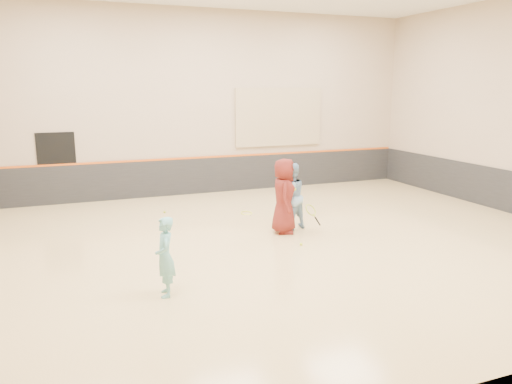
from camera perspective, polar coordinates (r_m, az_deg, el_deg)
name	(u,v)px	position (r m, az deg, el deg)	size (l,w,h in m)	color
room	(271,209)	(11.31, 1.76, -1.98)	(15.04, 12.04, 6.22)	tan
wainscot_back	(202,176)	(16.89, -6.19, 1.87)	(14.90, 0.04, 1.20)	#232326
accent_stripe	(202,157)	(16.78, -6.23, 3.95)	(14.90, 0.03, 0.06)	#D85914
acoustic_panel	(279,117)	(17.58, 2.63, 8.56)	(3.20, 0.08, 2.00)	tan
doorway	(58,169)	(16.26, -21.74, 2.49)	(1.10, 0.05, 2.20)	black
girl	(165,257)	(8.70, -10.35, -7.30)	(0.51, 0.33, 1.39)	#6DBCBD
instructor	(291,196)	(12.51, 3.97, -0.51)	(0.82, 0.64, 1.69)	#85AECE
young_man	(284,196)	(12.19, 3.20, -0.45)	(0.90, 0.59, 1.84)	maroon
held_racket	(311,210)	(12.41, 6.27, -2.06)	(0.50, 0.50, 0.59)	#AEC72B
spare_racket	(246,211)	(14.17, -1.10, -2.23)	(0.73, 0.73, 0.12)	yellow
ball_under_racket	(301,244)	(11.42, 5.17, -5.95)	(0.07, 0.07, 0.07)	#E1EF37
ball_in_hand	(295,189)	(12.06, 4.44, 0.31)	(0.07, 0.07, 0.07)	#CBE735
ball_beside_spare	(164,212)	(14.46, -10.42, -2.26)	(0.07, 0.07, 0.07)	#B5C52D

